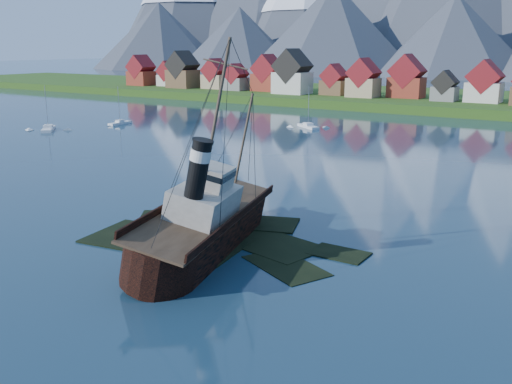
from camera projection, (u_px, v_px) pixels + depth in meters
The scene contains 9 objects.
ground at pixel (198, 241), 64.02m from camera, with size 1400.00×1400.00×0.00m, color #193246.
shoal at pixel (222, 242), 64.92m from camera, with size 31.71×21.24×1.14m.
shore_bank at pixel (498, 107), 202.14m from camera, with size 600.00×80.00×3.20m, color #1C4012.
seawall at pixel (473, 118), 171.27m from camera, with size 600.00×2.50×2.00m, color #3F3D38.
town at pixel (392, 81), 202.85m from camera, with size 250.96×16.69×17.30m.
tugboat_wreck at pixel (208, 220), 61.92m from camera, with size 6.98×30.08×23.84m.
sailboat_a at pixel (48, 129), 147.18m from camera, with size 8.59×8.64×11.90m.
sailboat_b at pixel (120, 124), 158.16m from camera, with size 2.20×7.57×10.87m.
sailboat_c at pixel (308, 127), 151.76m from camera, with size 8.44×6.82×11.30m.
Camera 1 is at (38.45, -47.28, 21.42)m, focal length 40.00 mm.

